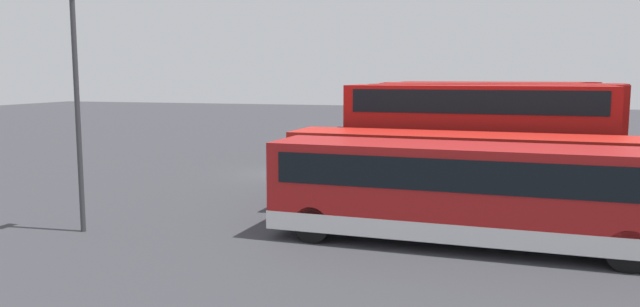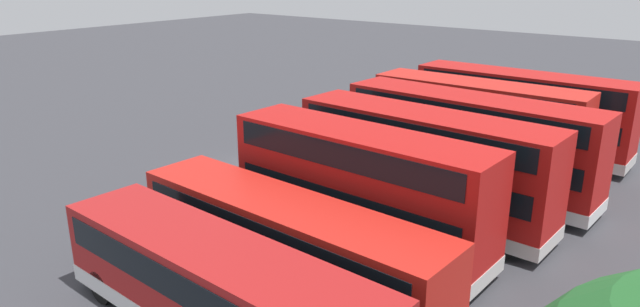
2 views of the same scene
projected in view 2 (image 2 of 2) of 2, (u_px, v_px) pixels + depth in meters
name	position (u px, v px, depth m)	size (l,w,h in m)	color
ground_plane	(249.00, 167.00, 30.17)	(140.00, 140.00, 0.00)	#38383D
bus_double_decker_near_end	(520.00, 111.00, 31.58)	(2.67, 11.64, 4.55)	#B71411
bus_double_decker_second	(476.00, 124.00, 29.15)	(2.73, 10.70, 4.55)	red
bus_double_decker_third	(468.00, 142.00, 26.19)	(3.07, 11.90, 4.55)	#B71411
bus_double_decker_fourth	(423.00, 163.00, 23.39)	(2.94, 11.00, 4.55)	#B71411
bus_double_decker_fifth	(360.00, 187.00, 20.90)	(2.85, 10.29, 4.55)	#B71411
bus_single_deck_sixth	(287.00, 240.00, 18.70)	(2.98, 11.84, 2.95)	red
bus_single_deck_seventh	(216.00, 288.00, 15.91)	(2.97, 11.41, 2.95)	#A51919
box_truck_blue	(531.00, 98.00, 37.86)	(3.07, 7.67, 3.20)	#235999
car_hatchback_silver	(388.00, 109.00, 39.40)	(4.49, 1.87, 1.43)	#1E479E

